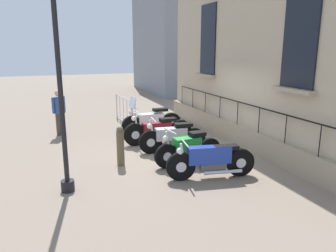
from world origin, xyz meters
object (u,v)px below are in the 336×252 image
motorcycle_maroon (158,130)px  motorcycle_green (188,149)px  motorcycle_white (151,121)px  crowd_barrier (125,110)px  pedestrian_standing (59,110)px  lamppost (56,35)px  bollard (120,146)px  motorcycle_blue (211,160)px  motorcycle_silver (172,137)px

motorcycle_maroon → motorcycle_green: 2.10m
motorcycle_white → crowd_barrier: (0.48, -1.89, 0.11)m
motorcycle_white → pedestrian_standing: pedestrian_standing is taller
motorcycle_white → lamppost: (3.11, 3.86, 2.76)m
motorcycle_white → bollard: (1.71, 2.70, 0.07)m
motorcycle_blue → lamppost: (3.17, -0.44, 2.76)m
motorcycle_white → motorcycle_maroon: 1.19m
motorcycle_silver → crowd_barrier: size_ratio=0.79×
motorcycle_blue → pedestrian_standing: bearing=-59.9°
motorcycle_silver → motorcycle_green: size_ratio=1.05×
motorcycle_silver → motorcycle_green: motorcycle_silver is taller
motorcycle_green → bollard: bollard is taller
motorcycle_silver → bollard: bearing=18.6°
motorcycle_blue → crowd_barrier: size_ratio=0.83×
motorcycle_silver → motorcycle_white: bearing=-91.3°
motorcycle_white → crowd_barrier: size_ratio=0.86×
pedestrian_standing → motorcycle_maroon: bearing=142.8°
motorcycle_maroon → crowd_barrier: size_ratio=0.88×
motorcycle_white → motorcycle_silver: motorcycle_white is taller
motorcycle_green → pedestrian_standing: 5.20m
bollard → motorcycle_silver: bearing=-161.4°
motorcycle_maroon → motorcycle_silver: (-0.11, 0.96, 0.01)m
lamppost → motorcycle_silver: bearing=-150.7°
motorcycle_green → lamppost: size_ratio=0.41×
motorcycle_white → lamppost: lamppost is taller
crowd_barrier → motorcycle_maroon: bearing=96.1°
motorcycle_white → lamppost: 5.67m
lamppost → motorcycle_maroon: bearing=-137.8°
motorcycle_blue → pedestrian_standing: 6.13m
motorcycle_green → crowd_barrier: crowd_barrier is taller
pedestrian_standing → motorcycle_white: bearing=161.8°
lamppost → motorcycle_green: bearing=-169.1°
motorcycle_blue → crowd_barrier: bearing=-85.0°
crowd_barrier → motorcycle_white: bearing=104.3°
bollard → pedestrian_standing: (1.30, -3.69, 0.36)m
motorcycle_silver → lamppost: 4.47m
motorcycle_green → crowd_barrier: 5.19m
lamppost → bollard: (-1.41, -1.16, -2.69)m
motorcycle_silver → lamppost: bearing=29.3°
pedestrian_standing → crowd_barrier: bearing=-160.2°
lamppost → motorcycle_blue: bearing=172.1°
motorcycle_maroon → lamppost: size_ratio=0.48×
motorcycle_blue → bollard: (1.76, -1.60, 0.07)m
motorcycle_green → motorcycle_silver: bearing=-90.5°
bollard → motorcycle_green: bearing=160.8°
motorcycle_silver → motorcycle_maroon: bearing=-83.5°
motorcycle_maroon → motorcycle_silver: 0.97m
lamppost → pedestrian_standing: size_ratio=2.98×
motorcycle_green → motorcycle_blue: size_ratio=0.91×
motorcycle_white → motorcycle_green: (0.06, 3.27, -0.02)m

